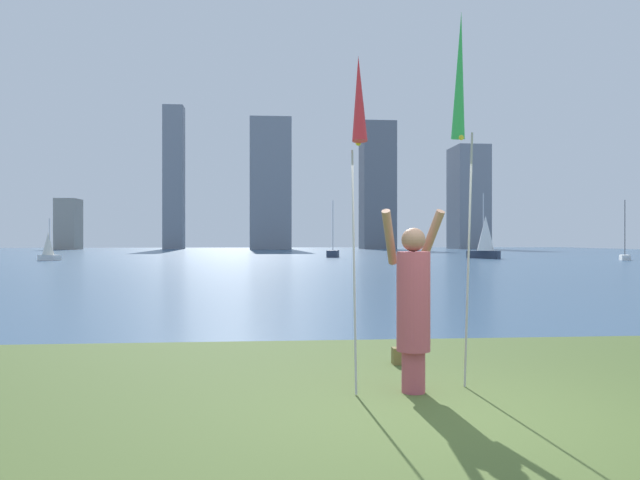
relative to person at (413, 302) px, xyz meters
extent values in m
cube|color=#335170|center=(0.29, 61.33, -1.05)|extent=(120.00, 115.54, 0.12)
cube|color=#232D14|center=(0.29, 3.56, -1.01)|extent=(120.00, 0.70, 0.02)
cylinder|color=#B24C59|center=(0.00, -0.01, -0.76)|extent=(0.26, 0.26, 0.45)
cylinder|color=#B24C59|center=(0.00, -0.01, 0.01)|extent=(0.37, 0.37, 1.08)
sphere|color=#936B51|center=(0.00, -0.01, 0.68)|extent=(0.26, 0.26, 0.26)
cylinder|color=#936B51|center=(-0.24, 0.14, 0.71)|extent=(0.26, 0.42, 0.62)
cylinder|color=#936B51|center=(0.24, 0.14, 0.71)|extent=(0.26, 0.42, 0.62)
cylinder|color=#B2B2B7|center=(-0.64, 0.07, 0.35)|extent=(0.02, 0.33, 2.67)
cone|color=red|center=(-0.64, -0.29, 2.15)|extent=(0.16, 0.26, 0.93)
sphere|color=yellow|center=(-0.64, -0.24, 1.69)|extent=(0.06, 0.06, 0.06)
cylinder|color=#B2B2B7|center=(0.64, 0.07, 0.44)|extent=(0.02, 0.28, 2.84)
cone|color=green|center=(0.64, 0.39, 2.59)|extent=(0.16, 0.29, 1.47)
sphere|color=yellow|center=(0.64, 0.32, 1.86)|extent=(0.06, 0.06, 0.06)
cube|color=olive|center=(0.23, 1.51, -0.87)|extent=(0.29, 0.16, 0.22)
cube|color=#333D51|center=(4.61, 50.92, -0.67)|extent=(1.49, 2.98, 0.64)
cylinder|color=silver|center=(4.61, 50.92, 1.97)|extent=(0.09, 0.09, 4.64)
cube|color=white|center=(-18.58, 43.71, -0.76)|extent=(1.95, 1.59, 0.44)
cylinder|color=silver|center=(-18.58, 43.71, 0.88)|extent=(0.06, 0.06, 2.86)
cone|color=silver|center=(-18.69, 43.78, 0.36)|extent=(1.25, 1.25, 1.80)
cube|color=#333D51|center=(17.39, 46.33, -0.65)|extent=(2.48, 2.67, 0.67)
cylinder|color=silver|center=(17.39, 46.33, 2.20)|extent=(0.09, 0.09, 5.05)
cone|color=white|center=(17.54, 46.16, 1.22)|extent=(2.10, 2.10, 3.07)
cube|color=white|center=(27.09, 40.80, -0.78)|extent=(1.45, 2.17, 0.41)
cylinder|color=#47474C|center=(27.09, 40.80, 1.64)|extent=(0.06, 0.06, 4.42)
cube|color=gray|center=(-33.98, 98.45, 3.17)|extent=(3.36, 4.80, 8.31)
cube|color=gray|center=(-17.24, 100.53, 11.15)|extent=(3.38, 3.32, 24.28)
cube|color=gray|center=(-0.88, 96.96, 9.80)|extent=(6.75, 6.65, 21.57)
cube|color=slate|center=(17.58, 99.43, 9.87)|extent=(5.58, 6.50, 21.71)
cube|color=gray|center=(33.77, 99.50, 7.95)|extent=(5.58, 7.85, 17.87)
camera|label=1|loc=(-1.60, -6.66, 0.69)|focal=34.87mm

